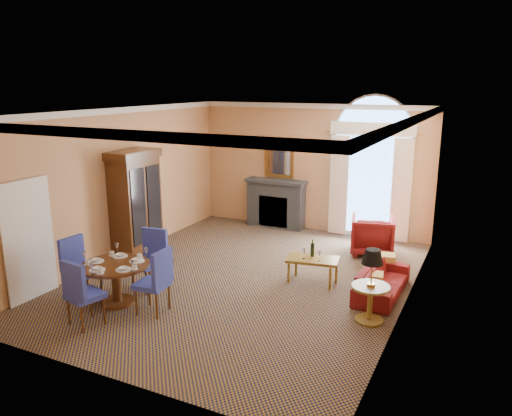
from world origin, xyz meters
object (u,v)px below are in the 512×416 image
at_px(sofa, 382,281).
at_px(armoire, 135,206).
at_px(armchair, 372,235).
at_px(side_table, 371,278).
at_px(coffee_table, 313,260).
at_px(dining_table, 116,274).

bearing_deg(sofa, armoire, 94.27).
relative_size(armchair, side_table, 0.79).
bearing_deg(coffee_table, armoire, 172.76).
relative_size(armoire, dining_table, 2.02).
bearing_deg(sofa, coffee_table, 92.82).
bearing_deg(coffee_table, sofa, -9.17).
distance_m(armoire, sofa, 5.35).
bearing_deg(dining_table, side_table, 16.87).
height_order(sofa, side_table, side_table).
xyz_separation_m(armoire, armchair, (4.59, 2.38, -0.70)).
xyz_separation_m(dining_table, sofa, (4.01, 2.38, -0.30)).
relative_size(armoire, coffee_table, 2.22).
xyz_separation_m(dining_table, side_table, (4.06, 1.23, 0.20)).
xyz_separation_m(sofa, armchair, (-0.68, 2.12, 0.17)).
relative_size(dining_table, sofa, 0.67).
bearing_deg(sofa, side_table, -176.06).
bearing_deg(side_table, sofa, 92.50).
xyz_separation_m(sofa, side_table, (0.05, -1.14, 0.50)).
distance_m(armchair, side_table, 3.36).
distance_m(armoire, armchair, 5.22).
height_order(armchair, side_table, side_table).
xyz_separation_m(coffee_table, side_table, (1.36, -1.11, 0.29)).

